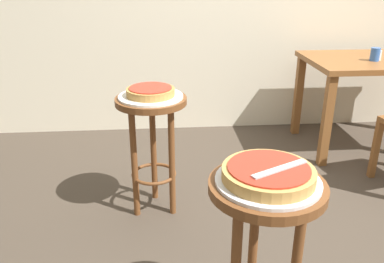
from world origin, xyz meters
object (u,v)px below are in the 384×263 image
pizza_foreground (268,173)px  stool_middle (152,128)px  serving_plate_foreground (268,181)px  stool_foreground (264,228)px  pizza_middle (151,92)px  condiment_shaker (379,55)px  serving_plate_middle (151,97)px  dining_table (370,73)px  cup_near_edge (375,54)px  pizza_server_knife (280,169)px

pizza_foreground → stool_middle: bearing=112.3°
serving_plate_foreground → pizza_foreground: 0.03m
stool_foreground → pizza_middle: (-0.40, 0.97, 0.22)m
serving_plate_foreground → stool_middle: bearing=112.3°
condiment_shaker → serving_plate_foreground: bearing=-127.0°
serving_plate_foreground → pizza_middle: 1.05m
stool_middle → condiment_shaker: bearing=23.5°
pizza_foreground → serving_plate_middle: pizza_foreground is taller
dining_table → serving_plate_foreground: bearing=-125.8°
stool_foreground → serving_plate_middle: size_ratio=1.99×
cup_near_edge → pizza_middle: bearing=-156.4°
pizza_foreground → dining_table: (1.27, 1.76, -0.13)m
stool_foreground → pizza_server_knife: (0.03, -0.02, 0.24)m
stool_middle → dining_table: size_ratio=0.73×
serving_plate_middle → pizza_middle: pizza_middle is taller
stool_foreground → pizza_foreground: 0.22m
stool_foreground → pizza_server_knife: pizza_server_knife is taller
stool_middle → cup_near_edge: (1.64, 0.71, 0.25)m
stool_foreground → cup_near_edge: cup_near_edge is taller
serving_plate_middle → pizza_foreground: bearing=-67.7°
pizza_middle → dining_table: (1.67, 0.79, -0.13)m
stool_foreground → cup_near_edge: size_ratio=7.32×
stool_middle → pizza_server_knife: bearing=-66.6°
dining_table → pizza_server_knife: size_ratio=4.39×
serving_plate_foreground → pizza_foreground: (0.00, 0.00, 0.03)m
stool_foreground → pizza_middle: bearing=112.3°
serving_plate_foreground → pizza_middle: pizza_middle is taller
cup_near_edge → pizza_foreground: bearing=-126.4°
serving_plate_foreground → condiment_shaker: 2.12m
dining_table → condiment_shaker: bearing=-82.6°
pizza_foreground → dining_table: size_ratio=0.32×
stool_foreground → pizza_foreground: bearing=63.4°
pizza_middle → pizza_server_knife: pizza_server_knife is taller
condiment_shaker → pizza_foreground: bearing=-127.0°
pizza_middle → pizza_foreground: bearing=-67.7°
serving_plate_middle → pizza_middle: bearing=0.0°
pizza_foreground → stool_middle: (-0.40, 0.97, -0.22)m
stool_middle → cup_near_edge: bearing=23.6°
dining_table → condiment_shaker: (0.01, -0.06, 0.15)m
stool_middle → pizza_middle: 0.22m
pizza_foreground → pizza_server_knife: size_ratio=1.39×
pizza_middle → condiment_shaker: size_ratio=3.53×
pizza_foreground → pizza_middle: bearing=112.3°
stool_foreground → condiment_shaker: bearing=53.0°
serving_plate_foreground → pizza_foreground: pizza_foreground is taller
cup_near_edge → condiment_shaker: (0.04, 0.01, -0.01)m
pizza_foreground → cup_near_edge: 2.09m
dining_table → condiment_shaker: 0.16m
pizza_server_knife → condiment_shaker: bearing=27.1°
condiment_shaker → stool_foreground: bearing=-127.0°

